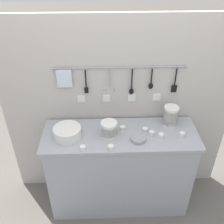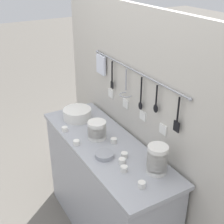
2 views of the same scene
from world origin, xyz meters
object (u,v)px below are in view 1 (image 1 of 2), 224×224
Objects in this scene: cup_beside_plates at (145,130)px; cup_by_caddy at (152,133)px; bowl_stack_short_front at (109,129)px; cup_back_left at (161,136)px; cup_edge_far at (182,134)px; cup_front_right at (123,128)px; bowl_stack_tall_left at (171,116)px; cup_mid_row at (83,148)px; cup_back_right at (111,147)px; steel_mixing_bowl at (138,139)px; plate_stack at (67,132)px.

cup_beside_plates and cup_by_caddy have the same top height.
bowl_stack_short_front is 2.96× the size of cup_back_left.
cup_beside_plates and cup_edge_far have the same top height.
cup_front_right is 1.00× the size of cup_edge_far.
bowl_stack_tall_left reaches higher than cup_edge_far.
cup_by_caddy is (-0.08, 0.03, 0.00)m from cup_back_left.
cup_back_left is 0.69m from cup_mid_row.
bowl_stack_tall_left is 0.65m from cup_back_right.
cup_back_left is (-0.11, -0.18, -0.08)m from bowl_stack_tall_left.
bowl_stack_short_front reaches higher than cup_back_right.
cup_beside_plates is at bearing 57.05° from steel_mixing_bowl.
plate_stack reaches higher than cup_front_right.
bowl_stack_short_front is at bearing -149.14° from cup_front_right.
bowl_stack_tall_left reaches higher than cup_beside_plates.
bowl_stack_short_front is 0.27m from steel_mixing_bowl.
cup_edge_far is (0.07, -0.17, -0.08)m from bowl_stack_tall_left.
cup_by_caddy is (0.60, 0.17, 0.00)m from cup_mid_row.
steel_mixing_bowl is (-0.32, -0.21, -0.08)m from bowl_stack_tall_left.
cup_mid_row is at bearing -51.04° from plate_stack.
cup_back_left and cup_back_right have the same top height.
bowl_stack_short_front is at bearing 178.74° from cup_by_caddy.
steel_mixing_bowl is 0.14m from cup_by_caddy.
cup_back_right is (0.23, -0.00, 0.00)m from cup_mid_row.
bowl_stack_tall_left is at bearing 113.56° from cup_edge_far.
cup_mid_row is 1.00× the size of cup_edge_far.
bowl_stack_short_front is at bearing -0.08° from plate_stack.
steel_mixing_bowl is at bearing -173.99° from cup_edge_far.
cup_mid_row is (-0.22, -0.18, -0.05)m from bowl_stack_short_front.
cup_beside_plates is 1.00× the size of cup_front_right.
bowl_stack_short_front reaches higher than cup_back_left.
cup_beside_plates is (0.08, 0.12, 0.00)m from steel_mixing_bowl.
cup_back_left is 1.00× the size of cup_beside_plates.
bowl_stack_tall_left is 1.38× the size of bowl_stack_short_front.
cup_back_right is at bearing -150.53° from bowl_stack_tall_left.
cup_by_caddy and cup_back_right have the same top height.
cup_by_caddy is at bearing 15.72° from cup_mid_row.
cup_edge_far is (0.65, -0.03, -0.05)m from bowl_stack_short_front.
steel_mixing_bowl is at bearing 23.58° from cup_back_right.
plate_stack reaches higher than cup_by_caddy.
steel_mixing_bowl is at bearing -152.61° from cup_by_caddy.
cup_mid_row is (-0.47, -0.10, 0.00)m from steel_mixing_bowl.
cup_beside_plates is 1.00× the size of cup_by_caddy.
cup_beside_plates is at bearing 166.64° from cup_edge_far.
cup_beside_plates is at bearing 147.10° from cup_back_left.
cup_edge_far is 0.65m from cup_back_right.
cup_front_right is (-0.33, 0.12, 0.00)m from cup_back_left.
cup_beside_plates is 0.39m from cup_back_right.
bowl_stack_tall_left reaches higher than cup_back_left.
bowl_stack_short_front is 0.46m from cup_back_left.
bowl_stack_tall_left is 0.25m from cup_by_caddy.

